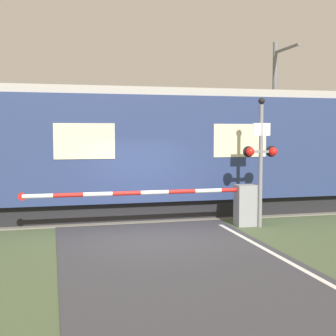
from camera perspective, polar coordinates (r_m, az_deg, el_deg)
The scene contains 6 objects.
ground_plane at distance 11.86m, azimuth -1.72°, elevation -8.43°, with size 80.00×80.00×0.00m, color #475638.
track_bed at distance 15.09m, azimuth -4.46°, elevation -5.58°, with size 36.00×3.20×0.13m.
train at distance 15.67m, azimuth 6.59°, elevation 2.10°, with size 16.81×3.08×3.94m.
crossing_barrier at distance 13.14m, azimuth 7.17°, elevation -4.23°, with size 6.43×0.44×1.16m.
signal_post at distance 13.12m, azimuth 11.26°, elevation 1.69°, with size 0.99×0.26×3.57m.
catenary_pole at distance 19.04m, azimuth 12.91°, elevation 6.05°, with size 0.20×1.90×6.15m.
Camera 1 is at (-2.46, -11.30, 2.62)m, focal length 50.00 mm.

